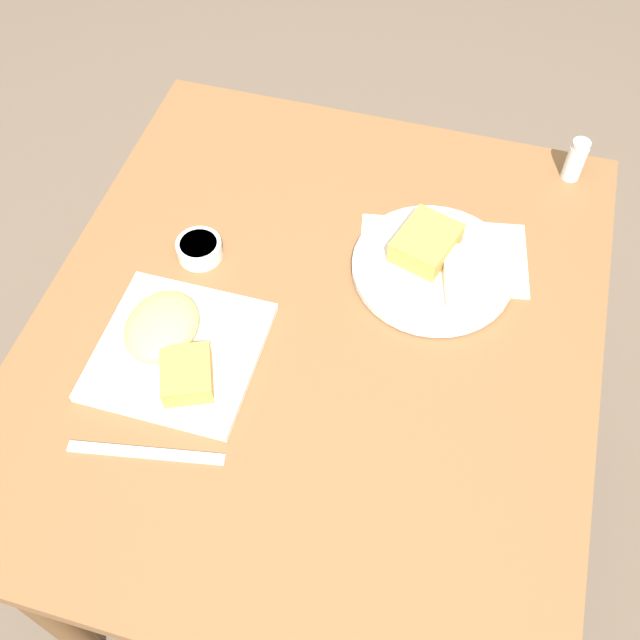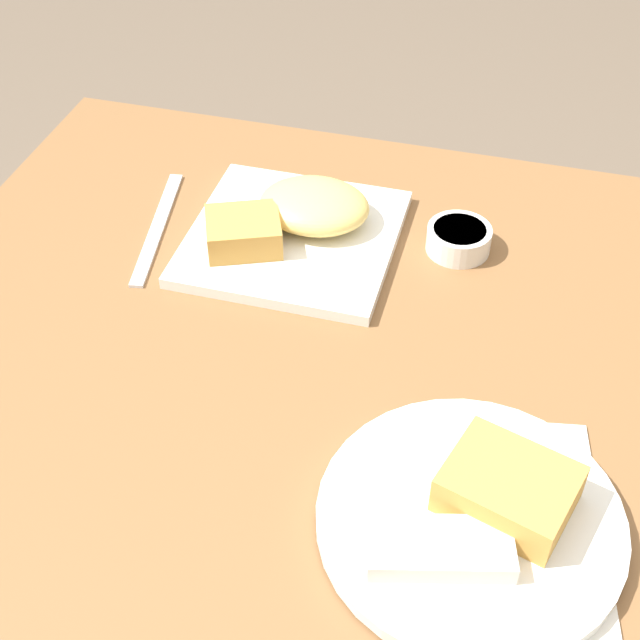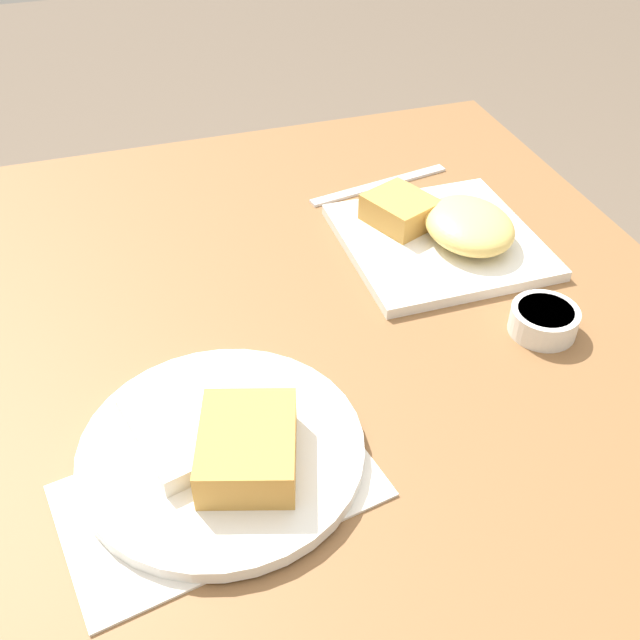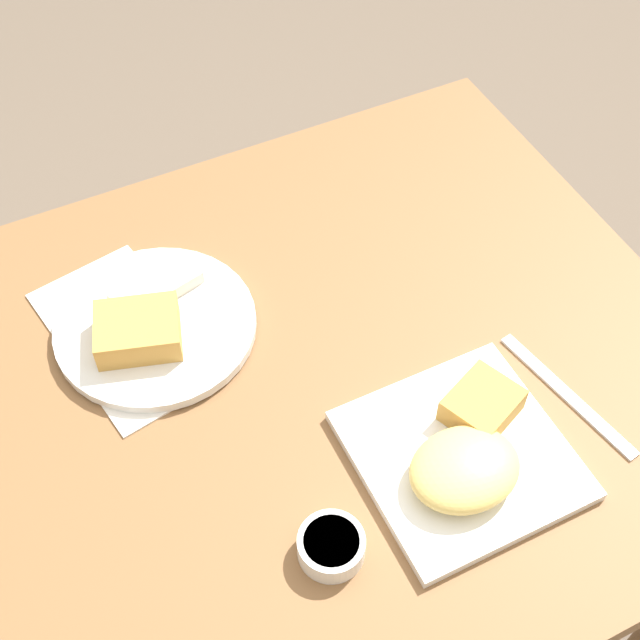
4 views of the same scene
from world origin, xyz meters
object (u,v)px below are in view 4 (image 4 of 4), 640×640
(plate_oval_far, at_px, (151,323))
(sauce_ramekin, at_px, (331,546))
(plate_square_near, at_px, (465,453))
(butter_knife, at_px, (567,395))

(plate_oval_far, distance_m, sauce_ramekin, 0.38)
(plate_square_near, relative_size, plate_oval_far, 0.91)
(plate_square_near, bearing_deg, plate_oval_far, 127.34)
(butter_knife, bearing_deg, plate_square_near, 87.91)
(sauce_ramekin, bearing_deg, plate_square_near, 9.45)
(plate_oval_far, height_order, butter_knife, plate_oval_far)
(plate_square_near, height_order, butter_knife, plate_square_near)
(butter_knife, bearing_deg, plate_oval_far, 42.97)
(sauce_ramekin, bearing_deg, butter_knife, 8.83)
(plate_square_near, distance_m, sauce_ramekin, 0.19)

